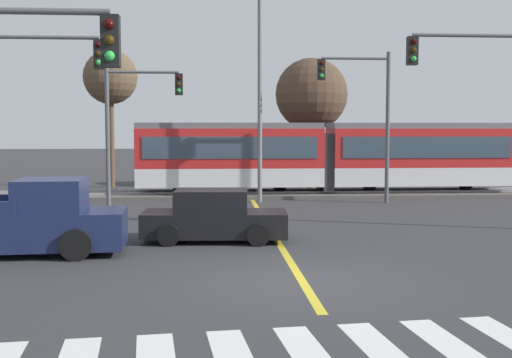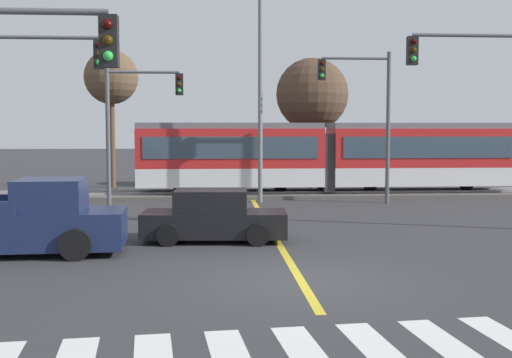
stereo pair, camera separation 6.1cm
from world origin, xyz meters
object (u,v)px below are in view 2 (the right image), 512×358
Objects in this scene: traffic_light_far_right at (366,104)px; bare_tree_west at (111,78)px; traffic_light_far_left at (133,112)px; traffic_light_mid_left at (14,95)px; traffic_light_mid_right at (491,94)px; light_rail_tram at (326,154)px; bare_tree_east at (312,95)px; sedan_crossing at (214,217)px; pickup_truck at (25,223)px; street_lamp_centre at (263,83)px.

bare_tree_west reaches higher than traffic_light_far_right.
traffic_light_mid_left is (-2.79, -7.00, 0.32)m from traffic_light_far_left.
light_rail_tram is at bearing 106.45° from traffic_light_mid_right.
sedan_crossing is at bearing -108.20° from bare_tree_east.
traffic_light_mid_left is at bearing 165.25° from sedan_crossing.
traffic_light_mid_right is (3.34, -11.32, 2.37)m from light_rail_tram.
bare_tree_west is (-2.34, 9.65, 2.16)m from traffic_light_far_left.
sedan_crossing is 5.24m from pickup_truck.
traffic_light_mid_right is 10.93m from street_lamp_centre.
pickup_truck is at bearing -136.82° from traffic_light_far_right.
traffic_light_far_right is 8.11m from traffic_light_mid_right.
traffic_light_far_right is 7.72m from bare_tree_east.
traffic_light_mid_left is at bearing 109.47° from pickup_truck.
traffic_light_mid_left is 11.98m from street_lamp_centre.
traffic_light_far_left is 7.54m from traffic_light_mid_left.
traffic_light_mid_right is 0.85× the size of bare_tree_west.
traffic_light_far_left is 0.94× the size of traffic_light_mid_left.
bare_tree_west is at bearing 131.13° from traffic_light_mid_right.
traffic_light_far_left is 5.96m from street_lamp_centre.
light_rail_tram is 14.06m from sedan_crossing.
traffic_light_far_left is 10.16m from bare_tree_west.
traffic_light_far_right is 0.69× the size of street_lamp_centre.
traffic_light_mid_right is at bearing -73.55° from light_rail_tram.
light_rail_tram is at bearing 66.37° from sedan_crossing.
traffic_light_mid_right is at bearing -30.05° from traffic_light_far_left.
light_rail_tram is at bearing 53.95° from pickup_truck.
traffic_light_mid_left reaches higher than traffic_light_far_left.
light_rail_tram is 1.91× the size of street_lamp_centre.
light_rail_tram is 5.44m from street_lamp_centre.
street_lamp_centre is (-3.34, -2.73, 3.32)m from light_rail_tram.
traffic_light_mid_right is at bearing 9.51° from sedan_crossing.
light_rail_tram is 18.00m from pickup_truck.
bare_tree_east is at bearing 60.51° from pickup_truck.
pickup_truck is at bearing -98.92° from traffic_light_far_left.
pickup_truck is 0.83× the size of traffic_light_mid_right.
traffic_light_far_left is at bearing -76.35° from bare_tree_west.
bare_tree_west is 11.36m from bare_tree_east.
bare_tree_east reaches higher than traffic_light_far_left.
traffic_light_far_left is at bearing -137.06° from bare_tree_east.
street_lamp_centre is at bearing 14.83° from traffic_light_far_left.
bare_tree_west is 1.07× the size of bare_tree_east.
street_lamp_centre reaches higher than traffic_light_far_left.
traffic_light_mid_right is 15.78m from bare_tree_east.
pickup_truck is 20.66m from bare_tree_west.
light_rail_tram is at bearing -89.21° from bare_tree_east.
traffic_light_far_right is 10.13m from traffic_light_far_left.
traffic_light_mid_left is 0.90× the size of bare_tree_east.
sedan_crossing is 9.81m from traffic_light_mid_right.
sedan_crossing is 11.36m from street_lamp_centre.
bare_tree_east is at bearing -6.96° from bare_tree_west.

